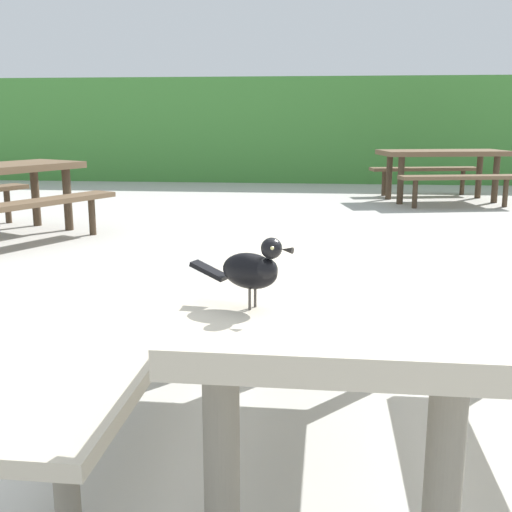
# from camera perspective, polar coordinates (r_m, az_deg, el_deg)

# --- Properties ---
(ground_plane) EXTENTS (60.00, 60.00, 0.00)m
(ground_plane) POSITION_cam_1_polar(r_m,az_deg,el_deg) (2.48, 14.76, -16.98)
(ground_plane) COLOR #B7B5AD
(hedge_wall) EXTENTS (28.00, 2.35, 1.94)m
(hedge_wall) POSITION_cam_1_polar(r_m,az_deg,el_deg) (12.87, 7.77, 11.39)
(hedge_wall) COLOR #428438
(hedge_wall) RESTS_ON ground
(picnic_table_foreground) EXTENTS (1.70, 1.81, 0.74)m
(picnic_table_foreground) POSITION_cam_1_polar(r_m,az_deg,el_deg) (2.17, 6.92, -4.97)
(picnic_table_foreground) COLOR #B2A893
(picnic_table_foreground) RESTS_ON ground
(bird_grackle) EXTENTS (0.27, 0.14, 0.18)m
(bird_grackle) POSITION_cam_1_polar(r_m,az_deg,el_deg) (1.53, -0.23, -1.15)
(bird_grackle) COLOR black
(bird_grackle) RESTS_ON picnic_table_foreground
(picnic_table_mid_left) EXTENTS (2.01, 1.99, 0.74)m
(picnic_table_mid_left) POSITION_cam_1_polar(r_m,az_deg,el_deg) (9.58, 16.67, 8.15)
(picnic_table_mid_left) COLOR brown
(picnic_table_mid_left) RESTS_ON ground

